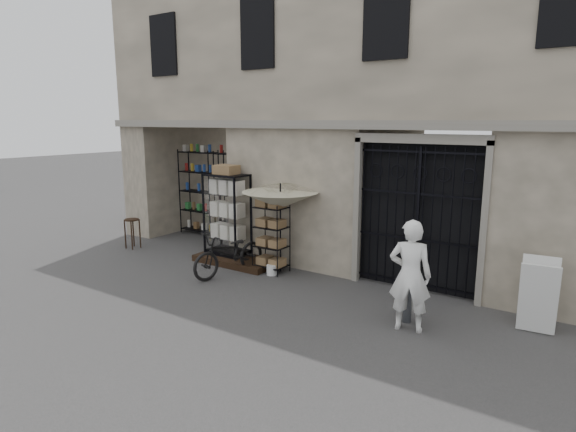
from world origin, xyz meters
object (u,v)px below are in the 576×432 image
Objects in this scene: wire_rack at (271,239)px; bicycle at (230,275)px; market_umbrella at (280,196)px; shopkeeper at (407,329)px; steel_bollard at (408,300)px; display_cabinet at (227,219)px; easel_sign at (538,296)px; white_bucket at (272,270)px; wooden_stool at (132,233)px.

wire_rack reaches higher than bicycle.
shopkeeper is at bearing -21.12° from market_umbrella.
steel_bollard is (3.33, -1.06, -1.33)m from market_umbrella.
easel_sign is at bearing -11.96° from display_cabinet.
display_cabinet is 1.54m from bicycle.
easel_sign is at bearing -162.62° from shopkeeper.
white_bucket is 3.46m from steel_bollard.
bicycle is at bearing -56.27° from display_cabinet.
wooden_stool reaches higher than white_bucket.
wooden_stool is (-2.82, -0.58, -0.61)m from display_cabinet.
easel_sign is (1.85, 0.79, 0.21)m from steel_bollard.
steel_bollard is (4.12, -0.25, 0.39)m from bicycle.
wire_rack is 0.65× the size of market_umbrella.
wire_rack is at bearing -15.79° from display_cabinet.
shopkeeper is at bearing -5.74° from wooden_stool.
market_umbrella is 4.62m from wooden_stool.
wire_rack is 5.36m from easel_sign.
market_umbrella reaches higher than white_bucket.
shopkeeper is at bearing -34.91° from wire_rack.
wooden_stool is at bearing 169.22° from wire_rack.
wire_rack is at bearing 172.79° from easel_sign.
shopkeeper is 1.56× the size of easel_sign.
wooden_stool is (-4.36, -0.25, 0.31)m from white_bucket.
bicycle is 4.15m from steel_bollard.
bicycle is at bearing 179.51° from easel_sign.
market_umbrella is 2.04× the size of easel_sign.
display_cabinet is 5.31m from shopkeeper.
display_cabinet is 5.07m from steel_bollard.
wire_rack is 0.85× the size of shopkeeper.
bicycle is (-0.79, -0.81, -1.72)m from market_umbrella.
market_umbrella is (1.58, -0.03, 0.70)m from display_cabinet.
shopkeeper is (3.48, -1.04, -0.11)m from white_bucket.
bicycle is at bearing -134.30° from market_umbrella.
wire_rack is 3.65m from steel_bollard.
display_cabinet is 1.35× the size of wire_rack.
easel_sign is at bearing 1.64° from wooden_stool.
shopkeeper is at bearing -24.60° from display_cabinet.
steel_bollard reaches higher than white_bucket.
steel_bollard is (4.91, -1.09, -0.63)m from display_cabinet.
white_bucket is at bearing 3.26° from wooden_stool.
easel_sign reaches higher than shopkeeper.
wooden_stool is 0.43× the size of shopkeeper.
shopkeeper is 2.12m from easel_sign.
steel_bollard is at bearing -3.79° from wooden_stool.
display_cabinet is at bearing 157.16° from wire_rack.
wire_rack is 1.20m from bicycle.
steel_bollard is at bearing -17.57° from market_umbrella.
easel_sign is at bearing 16.37° from bicycle.
wire_rack reaches higher than steel_bollard.
shopkeeper is (5.03, -1.37, -1.02)m from display_cabinet.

